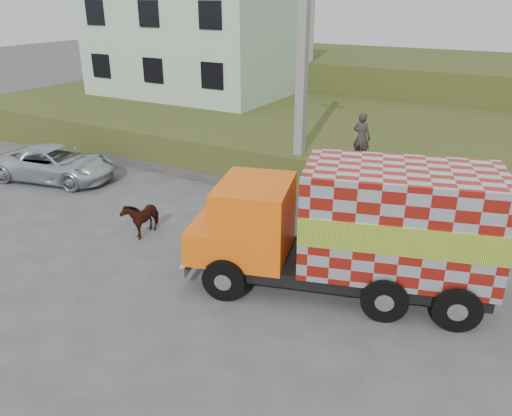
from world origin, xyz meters
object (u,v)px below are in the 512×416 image
Objects in this scene: cow at (142,216)px; pedestrian at (362,138)px; cargo_truck at (355,229)px; suv at (55,163)px; utility_pole at (302,77)px.

pedestrian is at bearing 41.72° from cow.
pedestrian reaches higher than cargo_truck.
cargo_truck is 1.57× the size of suv.
suv is (-6.00, 1.95, 0.11)m from cow.
pedestrian is at bearing 5.50° from utility_pole.
utility_pole is 6.30× the size of cow.
pedestrian reaches higher than cow.
cow is (-2.68, -5.05, -3.54)m from utility_pole.
suv is (-12.40, 1.83, -0.96)m from cargo_truck.
utility_pole is 9.83m from suv.
utility_pole is 1.72× the size of suv.
suv reaches higher than cow.
suv is (-8.68, -3.10, -3.43)m from utility_pole.
cow is at bearing 55.81° from pedestrian.
cargo_truck is at bearing 115.73° from pedestrian.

